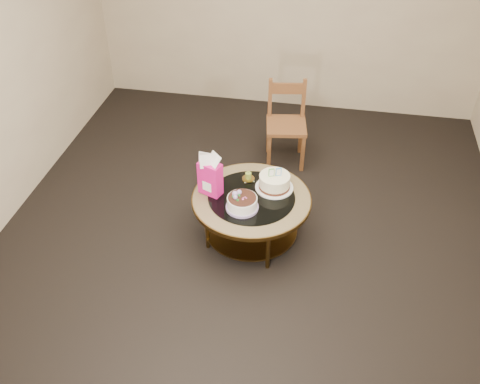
% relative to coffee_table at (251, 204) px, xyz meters
% --- Properties ---
extents(ground, '(5.00, 5.00, 0.00)m').
position_rel_coffee_table_xyz_m(ground, '(-0.00, 0.00, -0.38)').
color(ground, black).
rests_on(ground, ground).
extents(room_walls, '(4.52, 5.02, 2.61)m').
position_rel_coffee_table_xyz_m(room_walls, '(-0.00, 0.00, 1.16)').
color(room_walls, '#C0B091').
rests_on(room_walls, ground).
extents(coffee_table, '(1.02, 1.02, 0.46)m').
position_rel_coffee_table_xyz_m(coffee_table, '(0.00, 0.00, 0.00)').
color(coffee_table, brown).
rests_on(coffee_table, ground).
extents(decorated_cake, '(0.27, 0.27, 0.16)m').
position_rel_coffee_table_xyz_m(decorated_cake, '(-0.05, -0.16, 0.13)').
color(decorated_cake, '#9E86BE').
rests_on(decorated_cake, coffee_table).
extents(cream_cake, '(0.33, 0.33, 0.21)m').
position_rel_coffee_table_xyz_m(cream_cake, '(0.17, 0.15, 0.14)').
color(cream_cake, white).
rests_on(cream_cake, coffee_table).
extents(gift_bag, '(0.22, 0.19, 0.39)m').
position_rel_coffee_table_xyz_m(gift_bag, '(-0.35, -0.01, 0.27)').
color(gift_bag, '#EF167A').
rests_on(gift_bag, coffee_table).
extents(pillar_candle, '(0.12, 0.12, 0.08)m').
position_rel_coffee_table_xyz_m(pillar_candle, '(-0.07, 0.23, 0.11)').
color(pillar_candle, tan).
rests_on(pillar_candle, coffee_table).
extents(dining_chair, '(0.46, 0.46, 0.87)m').
position_rel_coffee_table_xyz_m(dining_chair, '(0.15, 1.28, 0.06)').
color(dining_chair, brown).
rests_on(dining_chair, ground).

